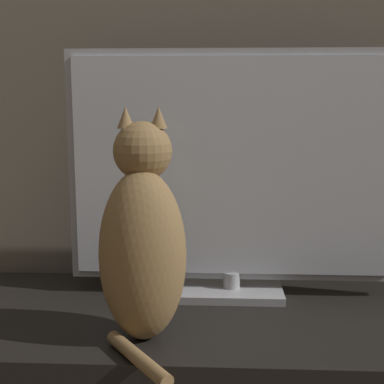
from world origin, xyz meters
name	(u,v)px	position (x,y,z in m)	size (l,w,h in m)	color
tv	(233,174)	(0.09, 1.04, 0.74)	(0.83, 0.16, 0.62)	#B7B7BC
cat	(143,242)	(-0.11, 0.78, 0.63)	(0.19, 0.31, 0.49)	#997547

